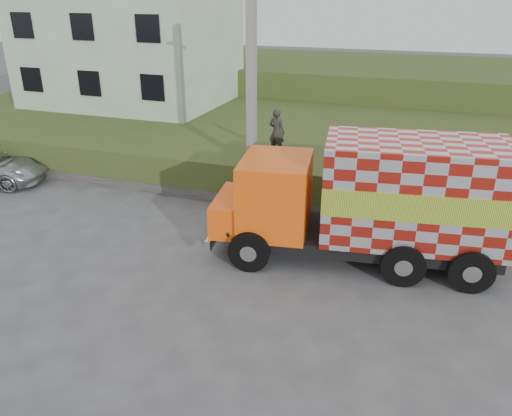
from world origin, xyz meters
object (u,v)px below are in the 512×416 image
at_px(utility_pole, 251,91).
at_px(pedestrian, 277,132).
at_px(cargo_truck, 373,200).
at_px(cow, 241,238).

bearing_deg(utility_pole, pedestrian, 65.41).
xyz_separation_m(utility_pole, pedestrian, (0.56, 1.22, -1.69)).
height_order(cargo_truck, cow, cargo_truck).
height_order(utility_pole, pedestrian, utility_pole).
xyz_separation_m(utility_pole, cargo_truck, (4.69, -3.02, -2.22)).
bearing_deg(cow, cargo_truck, 17.55).
relative_size(cargo_truck, pedestrian, 4.74).
distance_m(cargo_truck, pedestrian, 5.94).
height_order(utility_pole, cargo_truck, utility_pole).
bearing_deg(cow, pedestrian, 97.40).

